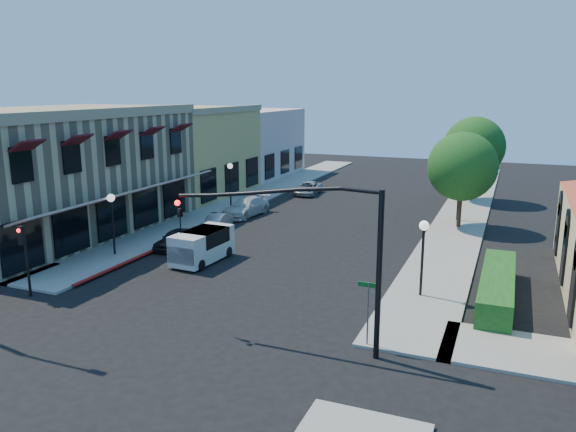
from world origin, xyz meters
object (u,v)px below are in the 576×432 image
at_px(secondary_signal, 24,248).
at_px(parked_car_a, 176,239).
at_px(street_tree_a, 462,167).
at_px(lamppost_right_far, 459,183).
at_px(lamppost_left_far, 230,174).
at_px(lamppost_right_near, 423,239).
at_px(street_tree_b, 474,147).
at_px(white_van, 202,244).
at_px(parked_car_d, 308,188).
at_px(street_name_sign, 368,303).
at_px(signal_mast_arm, 319,240).
at_px(parked_car_c, 246,207).
at_px(parked_car_b, 217,222).
at_px(lamppost_left_near, 112,209).

relative_size(secondary_signal, parked_car_a, 1.00).
xyz_separation_m(street_tree_a, lamppost_right_far, (-0.30, 2.00, -1.46)).
height_order(lamppost_left_far, lamppost_right_near, same).
distance_m(lamppost_left_far, parked_car_a, 11.73).
bearing_deg(street_tree_b, white_van, -117.86).
distance_m(secondary_signal, lamppost_right_far, 27.98).
relative_size(parked_car_a, parked_car_d, 0.83).
distance_m(street_tree_a, white_van, 18.15).
relative_size(street_tree_b, street_name_sign, 2.81).
distance_m(lamppost_right_far, parked_car_a, 19.94).
height_order(signal_mast_arm, secondary_signal, signal_mast_arm).
height_order(street_name_sign, parked_car_c, street_name_sign).
relative_size(white_van, parked_car_b, 1.27).
bearing_deg(lamppost_right_near, white_van, 175.49).
xyz_separation_m(street_tree_b, lamppost_left_far, (-17.30, -10.00, -1.81)).
xyz_separation_m(lamppost_left_far, parked_car_a, (2.30, -11.30, -2.17)).
height_order(parked_car_b, parked_car_d, parked_car_d).
relative_size(lamppost_left_near, lamppost_right_far, 1.00).
xyz_separation_m(lamppost_left_far, white_van, (5.11, -13.06, -1.72)).
bearing_deg(street_name_sign, lamppost_right_far, 87.37).
bearing_deg(signal_mast_arm, white_van, 141.17).
bearing_deg(lamppost_right_far, white_van, -128.29).
distance_m(secondary_signal, parked_car_b, 14.40).
distance_m(street_name_sign, parked_car_a, 16.16).
relative_size(lamppost_left_far, white_van, 0.88).
xyz_separation_m(street_tree_b, lamppost_left_near, (-17.30, -24.00, -1.81)).
height_order(white_van, parked_car_b, white_van).
bearing_deg(parked_car_c, signal_mast_arm, -50.84).
distance_m(street_tree_b, parked_car_d, 14.42).
bearing_deg(lamppost_left_near, lamppost_left_far, 90.00).
bearing_deg(parked_car_a, secondary_signal, -99.30).
distance_m(lamppost_right_near, parked_car_d, 25.74).
xyz_separation_m(street_tree_b, parked_car_c, (-15.00, -12.00, -3.87)).
bearing_deg(parked_car_a, lamppost_left_near, -128.75).
xyz_separation_m(signal_mast_arm, parked_car_a, (-12.06, 9.21, -3.52)).
relative_size(lamppost_right_far, parked_car_d, 0.90).
relative_size(signal_mast_arm, parked_car_b, 2.51).
bearing_deg(parked_car_b, lamppost_left_near, -111.55).
relative_size(signal_mast_arm, parked_car_a, 2.41).
distance_m(street_tree_a, lamppost_right_far, 2.49).
bearing_deg(parked_car_b, white_van, -71.74).
relative_size(lamppost_right_far, parked_car_c, 0.77).
distance_m(lamppost_left_far, lamppost_right_far, 17.12).
bearing_deg(street_tree_a, lamppost_right_near, -91.23).
relative_size(lamppost_right_near, white_van, 0.88).
height_order(parked_car_a, parked_car_b, parked_car_a).
relative_size(lamppost_left_near, lamppost_left_far, 1.00).
bearing_deg(parked_car_c, parked_car_b, -83.93).
bearing_deg(street_tree_b, lamppost_left_far, -149.97).
bearing_deg(parked_car_a, signal_mast_arm, -35.70).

